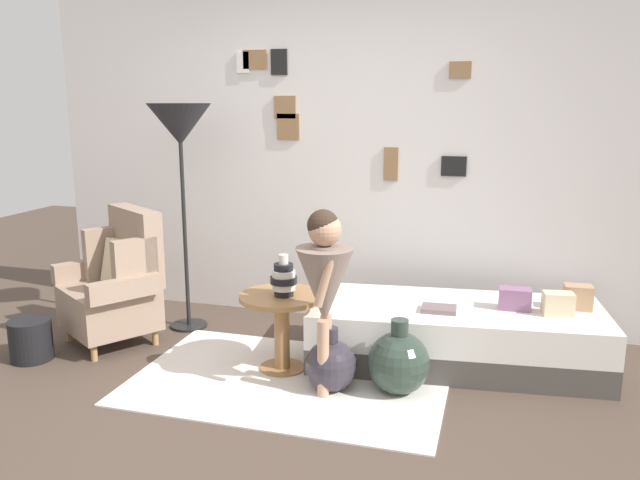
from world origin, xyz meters
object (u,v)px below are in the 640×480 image
object	(u,v)px
side_table	(282,316)
vase_striped	(284,279)
book_on_daybed	(439,309)
person_child	(325,279)
magazine_basket	(31,340)
demijohn_near	(331,365)
demijohn_far	(399,362)
floor_lamp	(180,131)
armchair	(117,283)
daybed	(455,335)

from	to	relation	value
side_table	vase_striped	world-z (taller)	vase_striped
side_table	book_on_daybed	size ratio (longest dim) A/B	2.47
person_child	magazine_basket	distance (m)	2.14
book_on_daybed	demijohn_near	bearing A→B (deg)	-140.27
demijohn_near	magazine_basket	bearing A→B (deg)	-176.89
demijohn_far	floor_lamp	bearing A→B (deg)	158.78
vase_striped	book_on_daybed	size ratio (longest dim) A/B	1.23
magazine_basket	armchair	bearing A→B (deg)	50.94
armchair	side_table	xyz separation A→B (m)	(1.31, -0.16, -0.07)
person_child	floor_lamp	bearing A→B (deg)	148.34
floor_lamp	demijohn_far	world-z (taller)	floor_lamp
vase_striped	floor_lamp	xyz separation A→B (m)	(-1.00, 0.58, 0.88)
armchair	demijohn_far	bearing A→B (deg)	-7.51
daybed	demijohn_far	bearing A→B (deg)	-118.10
magazine_basket	person_child	bearing A→B (deg)	1.56
person_child	magazine_basket	world-z (taller)	person_child
armchair	demijohn_near	world-z (taller)	armchair
book_on_daybed	demijohn_far	xyz separation A→B (m)	(-0.19, -0.41, -0.22)
armchair	side_table	distance (m)	1.32
book_on_daybed	magazine_basket	xyz separation A→B (m)	(-2.67, -0.60, -0.28)
daybed	person_child	distance (m)	1.12
demijohn_far	magazine_basket	size ratio (longest dim) A/B	1.65
demijohn_far	armchair	bearing A→B (deg)	172.49
vase_striped	demijohn_near	world-z (taller)	vase_striped
demijohn_near	magazine_basket	xyz separation A→B (m)	(-2.08, -0.11, -0.02)
person_child	armchair	bearing A→B (deg)	166.03
magazine_basket	side_table	bearing A→B (deg)	10.48
demijohn_far	magazine_basket	world-z (taller)	demijohn_far
book_on_daybed	magazine_basket	size ratio (longest dim) A/B	0.79
floor_lamp	demijohn_near	distance (m)	2.06
armchair	magazine_basket	distance (m)	0.68
vase_striped	book_on_daybed	xyz separation A→B (m)	(0.95, 0.31, -0.21)
armchair	demijohn_far	distance (m)	2.13
daybed	demijohn_far	world-z (taller)	demijohn_far
vase_striped	magazine_basket	world-z (taller)	vase_striped
demijohn_near	demijohn_far	xyz separation A→B (m)	(0.40, 0.08, 0.03)
side_table	vase_striped	xyz separation A→B (m)	(0.02, -0.02, 0.26)
book_on_daybed	demijohn_far	bearing A→B (deg)	-115.01
floor_lamp	demijohn_near	xyz separation A→B (m)	(1.35, -0.76, -1.34)
magazine_basket	vase_striped	bearing A→B (deg)	9.70
vase_striped	person_child	size ratio (longest dim) A/B	0.24
side_table	demijohn_near	xyz separation A→B (m)	(0.38, -0.20, -0.20)
side_table	magazine_basket	xyz separation A→B (m)	(-1.70, -0.31, -0.23)
book_on_daybed	floor_lamp	bearing A→B (deg)	171.95
person_child	demijohn_far	size ratio (longest dim) A/B	2.44
armchair	floor_lamp	bearing A→B (deg)	49.92
daybed	demijohn_far	distance (m)	0.62
daybed	demijohn_near	bearing A→B (deg)	-137.71
side_table	floor_lamp	xyz separation A→B (m)	(-0.97, 0.56, 1.14)
person_child	demijohn_far	world-z (taller)	person_child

